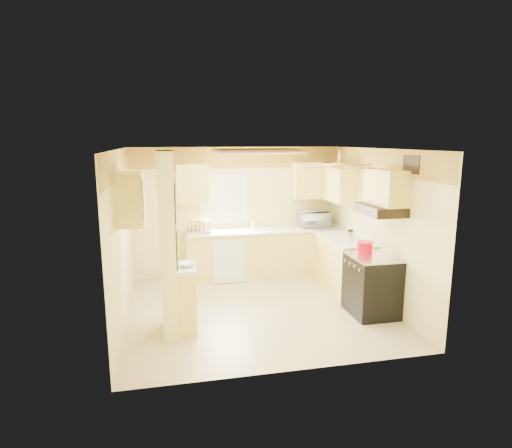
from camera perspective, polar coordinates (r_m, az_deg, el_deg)
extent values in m
plane|color=tan|center=(6.91, 0.14, -11.24)|extent=(4.00, 4.00, 0.00)
plane|color=white|center=(6.39, 0.15, 9.97)|extent=(4.00, 4.00, 0.00)
plane|color=#EFE292|center=(8.37, -2.64, 1.64)|extent=(4.00, 0.00, 4.00)
plane|color=#EFE292|center=(4.76, 5.07, -5.80)|extent=(4.00, 0.00, 4.00)
plane|color=#EFE292|center=(6.42, -17.57, -1.80)|extent=(0.00, 3.80, 3.80)
plane|color=#EFE292|center=(7.22, 15.84, -0.30)|extent=(0.00, 3.80, 3.80)
cube|color=#FFD34B|center=(8.24, -2.68, 8.84)|extent=(4.00, 0.02, 0.40)
cube|color=#EFE292|center=(5.86, -11.70, -2.74)|extent=(0.20, 0.70, 2.50)
cube|color=#FFE368|center=(6.10, -9.30, -9.97)|extent=(0.25, 0.55, 0.90)
cube|color=silver|center=(5.95, -9.45, -5.74)|extent=(0.28, 0.58, 0.04)
cube|color=#FFE368|center=(8.35, 1.15, -3.99)|extent=(3.00, 0.60, 0.90)
cube|color=#FFE368|center=(7.81, 11.51, -5.30)|extent=(0.60, 1.40, 0.90)
cube|color=silver|center=(8.23, 1.18, -0.85)|extent=(3.04, 0.64, 0.04)
cube|color=silver|center=(7.69, 11.58, -1.95)|extent=(0.64, 1.44, 0.04)
cube|color=white|center=(7.92, -3.63, -5.00)|extent=(0.58, 0.02, 0.80)
cube|color=white|center=(8.27, -4.35, 3.61)|extent=(0.92, 0.02, 1.02)
cube|color=white|center=(8.28, -4.35, 3.62)|extent=(0.80, 0.02, 0.90)
cube|color=#FFE368|center=(8.02, -8.49, 5.44)|extent=(0.60, 0.35, 0.70)
cube|color=#FFE368|center=(8.52, 7.92, 5.79)|extent=(0.90, 0.35, 0.70)
cube|color=#FFE368|center=(8.18, 10.88, 5.47)|extent=(0.35, 1.00, 0.70)
cube|color=#FFE368|center=(6.06, -16.46, 3.27)|extent=(0.35, 0.75, 0.70)
cube|color=#FFE368|center=(6.56, 17.05, 4.69)|extent=(0.35, 0.76, 0.52)
cube|color=black|center=(6.81, 15.17, -7.94)|extent=(0.65, 0.76, 0.90)
cube|color=silver|center=(6.68, 15.37, -4.25)|extent=(0.66, 0.77, 0.02)
cylinder|color=silver|center=(6.35, 13.70, -5.95)|extent=(0.03, 0.05, 0.05)
cylinder|color=silver|center=(6.49, 13.05, -5.53)|extent=(0.03, 0.05, 0.05)
cylinder|color=silver|center=(6.63, 12.47, -5.16)|extent=(0.03, 0.05, 0.05)
cylinder|color=silver|center=(6.78, 11.87, -4.77)|extent=(0.03, 0.05, 0.05)
cube|color=black|center=(6.56, 16.24, 1.83)|extent=(0.50, 0.76, 0.14)
cube|color=black|center=(5.75, -10.84, 3.12)|extent=(0.02, 0.42, 0.57)
cube|color=white|center=(5.75, -10.78, 3.13)|extent=(0.01, 0.37, 0.52)
cube|color=black|center=(5.87, -10.61, -3.17)|extent=(0.02, 0.42, 0.57)
cube|color=yellow|center=(5.87, -10.55, -3.17)|extent=(0.01, 0.37, 0.52)
cube|color=brown|center=(6.90, 0.08, 9.72)|extent=(1.35, 0.95, 0.06)
cube|color=white|center=(6.90, 0.07, 9.52)|extent=(1.15, 0.75, 0.02)
cylinder|color=gold|center=(6.03, 11.06, 8.93)|extent=(0.04, 0.04, 0.16)
cylinder|color=gold|center=(6.03, 11.01, 7.60)|extent=(0.18, 0.18, 0.08)
cube|color=brown|center=(6.26, 13.17, 7.64)|extent=(0.55, 0.28, 0.01)
cube|color=brown|center=(6.27, 9.00, 7.80)|extent=(0.28, 0.55, 0.01)
cube|color=brown|center=(5.82, 8.69, 7.55)|extent=(0.55, 0.28, 0.01)
cube|color=brown|center=(5.81, 13.18, 7.38)|extent=(0.28, 0.55, 0.01)
cube|color=black|center=(6.31, 20.02, 7.47)|extent=(0.02, 0.40, 0.25)
imported|color=white|center=(8.50, 7.85, 0.61)|extent=(0.56, 0.38, 0.30)
imported|color=white|center=(5.92, -9.11, -5.35)|extent=(0.28, 0.28, 0.05)
cylinder|color=red|center=(6.86, 14.29, -3.05)|extent=(0.24, 0.24, 0.15)
cylinder|color=red|center=(6.84, 14.33, -2.36)|extent=(0.26, 0.26, 0.02)
cylinder|color=silver|center=(7.43, 12.46, -1.58)|extent=(0.13, 0.13, 0.17)
cylinder|color=black|center=(7.41, 12.49, -0.82)|extent=(0.09, 0.09, 0.03)
cube|color=tan|center=(8.00, -7.71, -0.99)|extent=(0.46, 0.36, 0.04)
cube|color=tan|center=(7.97, -9.01, -0.34)|extent=(0.02, 0.29, 0.25)
cube|color=tan|center=(7.98, -8.49, -0.32)|extent=(0.02, 0.29, 0.25)
cube|color=tan|center=(7.98, -7.97, -0.29)|extent=(0.02, 0.29, 0.25)
cube|color=tan|center=(7.99, -7.45, -0.27)|extent=(0.02, 0.29, 0.25)
cube|color=tan|center=(7.99, -6.94, -0.25)|extent=(0.02, 0.29, 0.25)
cube|color=tan|center=(8.00, -6.42, -0.23)|extent=(0.02, 0.29, 0.25)
cylinder|color=white|center=(7.98, -8.49, -0.32)|extent=(0.02, 0.25, 0.25)
cylinder|color=white|center=(7.99, -7.45, -0.27)|extent=(0.02, 0.25, 0.25)
cylinder|color=white|center=(8.26, -0.29, -0.21)|extent=(0.10, 0.10, 0.13)
cylinder|color=tan|center=(8.26, -0.16, 0.04)|extent=(0.01, 0.01, 0.20)
cylinder|color=tan|center=(8.27, -0.32, 0.06)|extent=(0.01, 0.01, 0.20)
cylinder|color=tan|center=(8.25, -0.41, 0.03)|extent=(0.01, 0.01, 0.20)
cylinder|color=tan|center=(8.23, -0.25, 0.01)|extent=(0.01, 0.01, 0.20)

